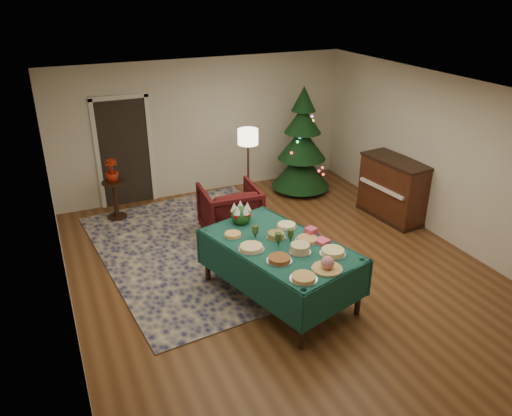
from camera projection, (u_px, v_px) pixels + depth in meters
name	position (u px, v px, depth m)	size (l,w,h in m)	color
room_shell	(283.00, 189.00, 7.03)	(7.00, 7.00, 7.00)	#593319
doorway	(124.00, 150.00, 9.44)	(1.08, 0.04, 2.16)	black
rug	(205.00, 247.00, 8.26)	(3.20, 4.20, 0.02)	#131647
buffet_table	(280.00, 255.00, 6.72)	(1.80, 2.40, 0.83)	black
platter_0	(304.00, 278.00, 5.86)	(0.33, 0.33, 0.05)	silver
platter_1	(327.00, 265.00, 6.04)	(0.38, 0.38, 0.18)	silver
platter_2	(333.00, 252.00, 6.39)	(0.34, 0.34, 0.07)	silver
platter_3	(279.00, 259.00, 6.24)	(0.33, 0.33, 0.06)	silver
platter_4	(300.00, 248.00, 6.43)	(0.29, 0.29, 0.11)	silver
platter_5	(307.00, 239.00, 6.72)	(0.33, 0.33, 0.05)	silver
platter_6	(251.00, 248.00, 6.51)	(0.35, 0.35, 0.06)	silver
platter_7	(276.00, 235.00, 6.79)	(0.27, 0.27, 0.08)	silver
platter_8	(287.00, 226.00, 7.10)	(0.30, 0.30, 0.05)	silver
platter_9	(233.00, 235.00, 6.85)	(0.26, 0.26, 0.05)	silver
goblet_0	(255.00, 232.00, 6.75)	(0.09, 0.09, 0.19)	#2D471E
goblet_1	(291.00, 235.00, 6.65)	(0.09, 0.09, 0.19)	#2D471E
goblet_2	(278.00, 239.00, 6.55)	(0.09, 0.09, 0.19)	#2D471E
napkin_stack	(322.00, 241.00, 6.68)	(0.17, 0.17, 0.04)	#F84567
gift_box	(311.00, 232.00, 6.85)	(0.13, 0.13, 0.11)	#D0395C
centerpiece	(241.00, 214.00, 7.17)	(0.30, 0.30, 0.34)	#1E4C1E
armchair	(230.00, 208.00, 8.53)	(0.94, 0.88, 0.97)	#440E10
floor_lamp	(248.00, 142.00, 9.18)	(0.38, 0.38, 1.55)	#A57F3F
side_table	(115.00, 200.00, 9.14)	(0.40, 0.40, 0.72)	black
potted_plant	(112.00, 175.00, 8.93)	(0.24, 0.43, 0.24)	#9D1F0B
christmas_tree	(302.00, 146.00, 10.07)	(1.50, 1.50, 2.18)	black
piano	(393.00, 189.00, 9.09)	(0.73, 1.35, 1.13)	black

